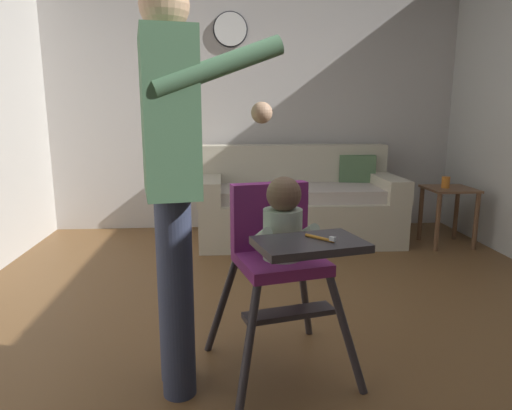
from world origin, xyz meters
TOP-DOWN VIEW (x-y plane):
  - ground at (0.00, 0.00)m, footprint 5.63×6.66m
  - wall_far at (0.00, 2.56)m, footprint 4.83×0.06m
  - couch at (0.37, 2.04)m, footprint 1.82×0.86m
  - high_chair at (-0.07, -0.18)m, footprint 0.73×0.82m
  - adult_standing at (-0.53, -0.26)m, footprint 0.58×0.50m
  - side_table at (1.67, 1.73)m, footprint 0.40×0.40m
  - sippy_cup at (1.62, 1.73)m, footprint 0.07×0.07m
  - wall_clock at (-0.23, 2.52)m, footprint 0.33×0.04m

SIDE VIEW (x-z plane):
  - ground at x=0.00m, z-range -0.10..0.00m
  - couch at x=0.37m, z-range -0.10..0.76m
  - side_table at x=1.67m, z-range 0.12..0.64m
  - sippy_cup at x=1.62m, z-range 0.52..0.62m
  - high_chair at x=-0.07m, z-range 0.16..1.08m
  - adult_standing at x=-0.53m, z-range 0.11..1.77m
  - wall_far at x=0.00m, z-range 0.00..2.58m
  - wall_clock at x=-0.23m, z-range 1.78..2.11m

